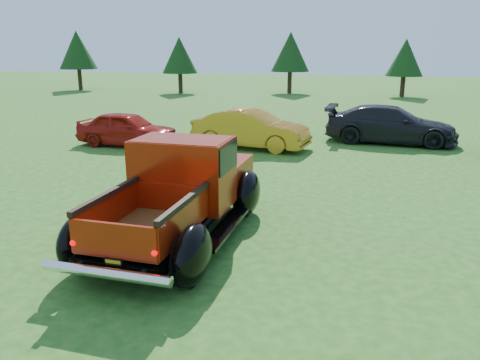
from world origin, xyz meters
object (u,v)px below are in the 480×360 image
Objects in this scene: tree_west at (180,55)px; tree_mid_right at (405,58)px; pickup_truck at (184,189)px; show_car_grey at (390,124)px; show_car_yellow at (251,129)px; tree_far_west at (77,50)px; tree_mid_left at (290,52)px; show_car_red at (127,129)px.

tree_mid_right is (18.00, 1.00, -0.14)m from tree_west.
pickup_truck reaches higher than show_car_grey.
show_car_yellow is at bearing 119.00° from show_car_grey.
tree_west is at bearing -176.82° from tree_mid_right.
tree_mid_left is at bearing 3.01° from tree_far_west.
tree_mid_right is (28.00, -0.00, -0.55)m from tree_far_west.
pickup_truck is 1.23× the size of show_car_yellow.
show_car_grey is at bearing 68.71° from pickup_truck.
tree_west reaches higher than pickup_truck.
tree_far_west is 32.34m from show_car_grey.
pickup_truck is (1.65, -31.50, -2.45)m from tree_mid_left.
tree_west reaches higher than tree_mid_right.
pickup_truck is at bearing -167.17° from show_car_yellow.
pickup_truck is 9.52m from show_car_red.
show_car_red is (15.50, -22.50, -2.85)m from tree_far_west.
tree_mid_left is 1.13× the size of show_car_yellow.
show_car_yellow is (1.29, -22.87, -2.65)m from tree_mid_left.
tree_far_west is 1.13× the size of tree_west.
tree_mid_right is 31.44m from pickup_truck.
show_car_red is (5.50, -21.50, -2.44)m from tree_west.
show_car_grey is at bearing -37.54° from tree_far_west.
pickup_truck reaches higher than show_car_red.
tree_west is at bearing 112.83° from pickup_truck.
tree_west is 0.92× the size of tree_mid_left.
tree_far_west reaches higher than show_car_grey.
tree_west is 24.38m from show_car_grey.
tree_mid_left reaches higher than show_car_red.
tree_far_west is 0.96× the size of pickup_truck.
show_car_grey is at bearing -72.39° from tree_mid_left.
show_car_red is (-3.50, -23.50, -2.72)m from tree_mid_left.
tree_west is 0.90× the size of show_car_grey.
tree_far_west is 1.18× the size of tree_mid_right.
tree_far_west reaches higher than show_car_yellow.
pickup_truck is (10.65, -29.50, -2.17)m from tree_west.
show_car_red is at bearing -75.65° from tree_west.
show_car_red is at bearing -55.44° from tree_far_west.
tree_mid_right is at bearing -1.17° from show_car_grey.
tree_west is (10.00, -1.00, -0.41)m from tree_far_west.
tree_mid_left reaches higher than show_car_grey.
tree_mid_left is at bearing 23.56° from show_car_grey.
tree_mid_right is at bearing 79.43° from pickup_truck.
show_car_yellow is at bearing -78.33° from show_car_red.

